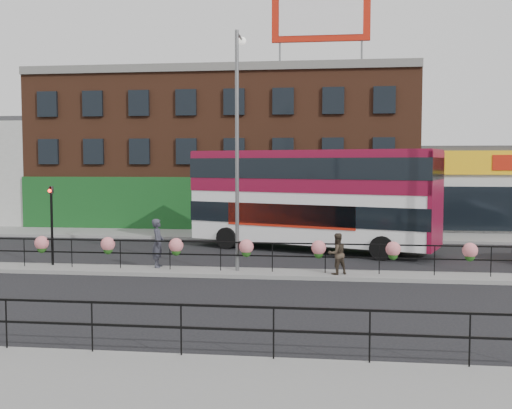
# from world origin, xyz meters

# --- Properties ---
(ground) EXTENTS (120.00, 120.00, 0.00)m
(ground) POSITION_xyz_m (0.00, 0.00, 0.00)
(ground) COLOR black
(ground) RESTS_ON ground
(south_pavement) EXTENTS (60.00, 4.00, 0.15)m
(south_pavement) POSITION_xyz_m (0.00, -12.00, 0.07)
(south_pavement) COLOR gray
(south_pavement) RESTS_ON ground
(north_pavement) EXTENTS (60.00, 4.00, 0.15)m
(north_pavement) POSITION_xyz_m (0.00, 12.00, 0.07)
(north_pavement) COLOR gray
(north_pavement) RESTS_ON ground
(median) EXTENTS (60.00, 1.60, 0.15)m
(median) POSITION_xyz_m (0.00, 0.00, 0.07)
(median) COLOR gray
(median) RESTS_ON ground
(yellow_line_inner) EXTENTS (60.00, 0.10, 0.01)m
(yellow_line_inner) POSITION_xyz_m (0.00, -9.70, 0.01)
(yellow_line_inner) COLOR gold
(yellow_line_inner) RESTS_ON ground
(yellow_line_outer) EXTENTS (60.00, 0.10, 0.01)m
(yellow_line_outer) POSITION_xyz_m (0.00, -9.88, 0.01)
(yellow_line_outer) COLOR gold
(yellow_line_outer) RESTS_ON ground
(brick_building) EXTENTS (25.00, 12.21, 10.30)m
(brick_building) POSITION_xyz_m (-4.00, 19.96, 5.13)
(brick_building) COLOR brown
(brick_building) RESTS_ON ground
(billboard) EXTENTS (6.00, 0.29, 4.40)m
(billboard) POSITION_xyz_m (2.50, 14.99, 13.18)
(billboard) COLOR #B81D0C
(billboard) RESTS_ON brick_building
(median_railing) EXTENTS (30.04, 0.56, 1.23)m
(median_railing) POSITION_xyz_m (-0.00, 0.00, 1.05)
(median_railing) COLOR black
(median_railing) RESTS_ON median
(south_railing) EXTENTS (20.04, 0.05, 1.12)m
(south_railing) POSITION_xyz_m (-2.00, -10.10, 0.96)
(south_railing) COLOR black
(south_railing) RESTS_ON south_pavement
(double_decker_bus) EXTENTS (12.32, 6.76, 4.89)m
(double_decker_bus) POSITION_xyz_m (2.27, 6.69, 3.00)
(double_decker_bus) COLOR white
(double_decker_bus) RESTS_ON ground
(pedestrian_a) EXTENTS (0.79, 0.60, 1.93)m
(pedestrian_a) POSITION_xyz_m (-3.61, 0.44, 1.11)
(pedestrian_a) COLOR #32333F
(pedestrian_a) RESTS_ON median
(pedestrian_b) EXTENTS (1.25, 1.23, 1.54)m
(pedestrian_b) POSITION_xyz_m (3.43, -0.22, 0.92)
(pedestrian_b) COLOR #3B3024
(pedestrian_b) RESTS_ON median
(lamp_column_west) EXTENTS (0.33, 1.60, 9.14)m
(lamp_column_west) POSITION_xyz_m (-0.37, 0.34, 5.57)
(lamp_column_west) COLOR slate
(lamp_column_west) RESTS_ON median
(traffic_light_median) EXTENTS (0.15, 0.28, 3.65)m
(traffic_light_median) POSITION_xyz_m (-8.00, 0.39, 2.47)
(traffic_light_median) COLOR black
(traffic_light_median) RESTS_ON median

